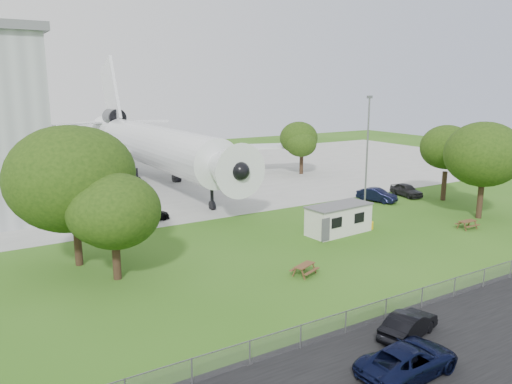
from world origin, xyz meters
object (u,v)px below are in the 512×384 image
site_cabin (339,219)px  car_centre_sedan (409,325)px  picnic_west (304,275)px  picnic_east (467,229)px  airliner (153,144)px

site_cabin → car_centre_sedan: site_cabin is taller
picnic_west → picnic_east: (19.84, 1.33, 0.00)m
picnic_west → picnic_east: same height
site_cabin → car_centre_sedan: (-9.37, -16.52, -0.62)m
car_centre_sedan → airliner: bearing=-19.7°
picnic_west → site_cabin: bearing=15.4°
picnic_east → picnic_west: bearing=-174.8°
car_centre_sedan → picnic_east: bearing=-76.7°
picnic_east → car_centre_sedan: bearing=-149.7°
airliner → picnic_east: bearing=-64.7°
picnic_east → car_centre_sedan: size_ratio=0.43×
picnic_east → airliner: bearing=116.7°
car_centre_sedan → site_cabin: bearing=-45.1°
site_cabin → picnic_west: size_ratio=3.80×
picnic_east → site_cabin: bearing=156.3°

